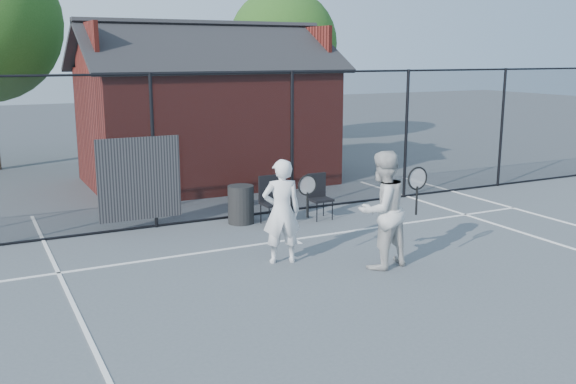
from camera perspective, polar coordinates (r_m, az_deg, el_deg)
name	(u,v)px	position (r m, az deg, el deg)	size (l,w,h in m)	color
ground	(390,293)	(9.38, 9.03, -8.82)	(80.00, 80.00, 0.00)	#4E5459
court_lines	(452,326)	(8.43, 14.38, -11.50)	(11.02, 18.00, 0.01)	white
fence	(235,149)	(13.15, -4.71, 3.85)	(22.04, 3.00, 3.00)	black
clubhouse	(206,121)	(17.13, -7.32, 6.25)	(6.50, 4.36, 4.19)	maroon
tree_right	(283,44)	(24.07, -0.47, 13.02)	(3.97, 3.97, 5.70)	#302213
player_front	(282,211)	(10.33, -0.56, -1.72)	(0.81, 0.64, 1.71)	white
player_back	(382,210)	(10.18, 8.36, -1.58)	(1.07, 0.86, 1.88)	silver
chair_left	(320,197)	(13.19, 2.90, -0.48)	(0.44, 0.45, 0.91)	black
chair_right	(273,201)	(12.74, -1.31, -0.84)	(0.45, 0.47, 0.95)	black
waste_bin	(241,204)	(12.89, -4.21, -1.12)	(0.53, 0.53, 0.77)	black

